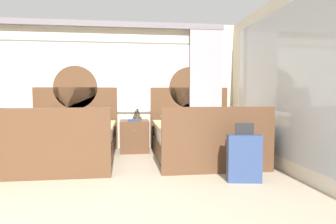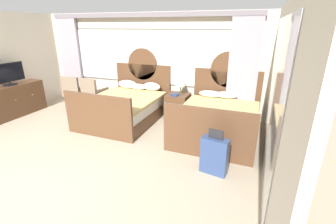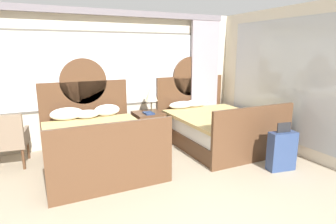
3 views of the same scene
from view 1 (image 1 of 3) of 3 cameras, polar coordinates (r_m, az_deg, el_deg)
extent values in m
cube|color=beige|center=(6.50, -16.48, 4.95)|extent=(6.64, 0.07, 2.70)
cube|color=#605B52|center=(6.46, -16.57, 6.42)|extent=(4.98, 0.02, 1.53)
cube|color=white|center=(6.45, -16.58, 6.42)|extent=(4.90, 0.02, 1.45)
cube|color=#998E99|center=(6.49, 7.32, 4.64)|extent=(0.72, 0.08, 2.60)
cube|color=slate|center=(6.52, -16.89, 16.21)|extent=(6.11, 0.10, 0.12)
cube|color=beige|center=(4.54, 23.67, 5.39)|extent=(0.07, 4.98, 2.70)
cube|color=#B2B7BC|center=(4.78, 21.37, 5.35)|extent=(0.01, 3.49, 2.27)
cube|color=brown|center=(5.45, -19.34, -7.53)|extent=(1.63, 2.11, 0.30)
cube|color=white|center=(5.40, -19.41, -4.57)|extent=(1.57, 2.01, 0.27)
cube|color=tan|center=(5.30, -19.63, -2.94)|extent=(1.67, 1.91, 0.06)
cube|color=brown|center=(6.43, -17.45, -1.24)|extent=(1.71, 0.06, 1.31)
cylinder|color=brown|center=(6.41, -17.57, 4.61)|extent=(0.89, 0.06, 0.89)
cube|color=brown|center=(4.35, -22.40, -5.79)|extent=(1.71, 0.06, 0.99)
ellipsoid|color=white|center=(6.27, -21.26, -0.62)|extent=(0.60, 0.27, 0.24)
ellipsoid|color=white|center=(6.17, -18.00, -0.96)|extent=(0.45, 0.28, 0.16)
ellipsoid|color=white|center=(6.15, -14.32, -0.59)|extent=(0.51, 0.27, 0.23)
cube|color=brown|center=(5.48, 6.44, -7.27)|extent=(1.63, 2.11, 0.30)
cube|color=white|center=(5.44, 6.46, -4.33)|extent=(1.57, 2.01, 0.27)
cube|color=tan|center=(5.34, 6.68, -2.70)|extent=(1.67, 1.91, 0.06)
cube|color=brown|center=(6.46, 4.17, -1.05)|extent=(1.71, 0.06, 1.31)
cylinder|color=brown|center=(6.44, 4.20, 4.77)|extent=(0.89, 0.06, 0.89)
cube|color=brown|center=(4.40, 9.86, -5.46)|extent=(1.71, 0.06, 0.99)
ellipsoid|color=white|center=(6.16, 1.32, -0.79)|extent=(0.60, 0.27, 0.16)
ellipsoid|color=white|center=(6.26, 4.84, -0.70)|extent=(0.53, 0.29, 0.17)
cube|color=brown|center=(6.02, -6.54, -4.65)|extent=(0.58, 0.58, 0.64)
sphere|color=tan|center=(5.71, -6.51, -3.69)|extent=(0.02, 0.02, 0.02)
cylinder|color=brown|center=(5.98, -5.88, -1.53)|extent=(0.14, 0.14, 0.02)
cylinder|color=brown|center=(5.97, -5.89, -0.38)|extent=(0.03, 0.03, 0.22)
cone|color=beige|center=(5.96, -5.91, 2.33)|extent=(0.27, 0.27, 0.34)
cube|color=navy|center=(5.87, -6.90, -1.59)|extent=(0.18, 0.26, 0.03)
cube|color=#84705B|center=(6.22, -28.28, -2.82)|extent=(0.13, 0.53, 0.16)
cylinder|color=brown|center=(6.49, -27.32, -5.71)|extent=(0.04, 0.04, 0.35)
cylinder|color=brown|center=(6.07, -29.43, -6.40)|extent=(0.04, 0.04, 0.35)
cube|color=navy|center=(4.11, 14.58, -8.69)|extent=(0.47, 0.26, 0.64)
cube|color=#232326|center=(4.04, 14.67, -3.19)|extent=(0.24, 0.06, 0.16)
cylinder|color=black|center=(4.15, 12.05, -12.72)|extent=(0.05, 0.03, 0.05)
cylinder|color=black|center=(4.22, 16.92, -12.50)|extent=(0.05, 0.03, 0.05)
camera|label=2|loc=(2.37, 77.60, 30.31)|focal=25.19mm
camera|label=3|loc=(2.21, -79.41, 20.09)|focal=29.72mm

